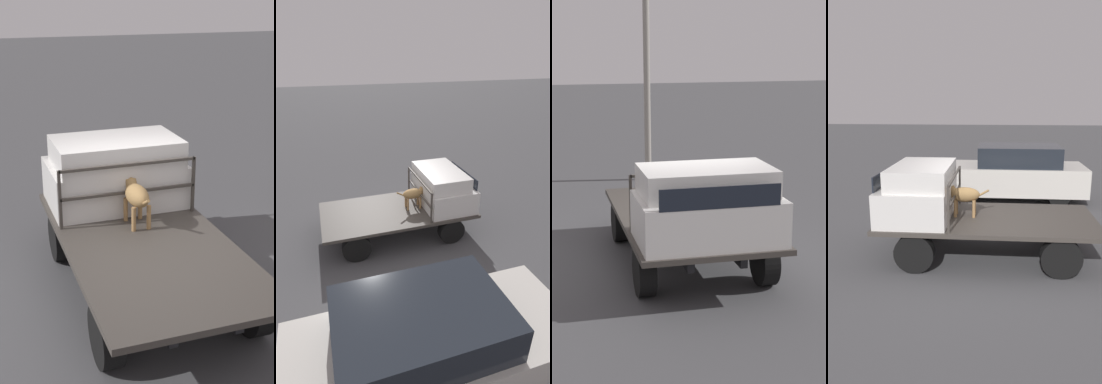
# 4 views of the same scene
# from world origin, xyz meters

# --- Properties ---
(ground_plane) EXTENTS (80.00, 80.00, 0.00)m
(ground_plane) POSITION_xyz_m (0.00, 0.00, 0.00)
(ground_plane) COLOR #474749
(flatbed_truck) EXTENTS (4.12, 2.09, 0.77)m
(flatbed_truck) POSITION_xyz_m (0.00, 0.00, 0.58)
(flatbed_truck) COLOR black
(flatbed_truck) RESTS_ON ground
(truck_cab) EXTENTS (1.29, 1.97, 1.02)m
(truck_cab) POSITION_xyz_m (1.34, 0.00, 1.25)
(truck_cab) COLOR silver
(truck_cab) RESTS_ON flatbed_truck
(truck_headboard) EXTENTS (0.04, 1.97, 0.83)m
(truck_headboard) POSITION_xyz_m (0.65, 0.00, 1.32)
(truck_headboard) COLOR #3D3833
(truck_headboard) RESTS_ON flatbed_truck
(dog) EXTENTS (0.95, 0.28, 0.69)m
(dog) POSITION_xyz_m (0.52, -0.05, 1.20)
(dog) COLOR #9E7547
(dog) RESTS_ON flatbed_truck
(parked_sedan) EXTENTS (4.38, 1.77, 1.66)m
(parked_sedan) POSITION_xyz_m (-0.64, -4.32, 0.83)
(parked_sedan) COLOR black
(parked_sedan) RESTS_ON ground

